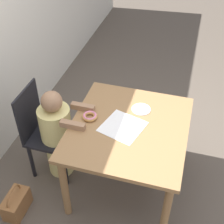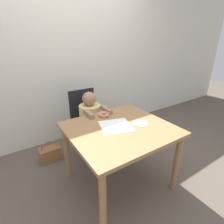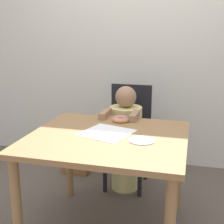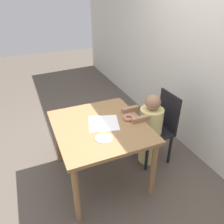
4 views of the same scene
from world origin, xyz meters
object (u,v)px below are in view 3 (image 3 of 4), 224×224
Objects in this scene: chair at (128,135)px; donut at (121,119)px; child_figure at (125,140)px; handbag at (76,163)px.

chair reaches higher than donut.
donut is (0.03, -0.30, 0.27)m from child_figure.
donut is (0.03, -0.42, 0.27)m from chair.
child_figure reaches higher than chair.
child_figure reaches higher than handbag.
child_figure is at bearing -19.02° from handbag.
donut is 0.97m from handbag.
child_figure is 0.41m from donut.
child_figure is 0.66m from handbag.
chair is 7.14× the size of donut.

